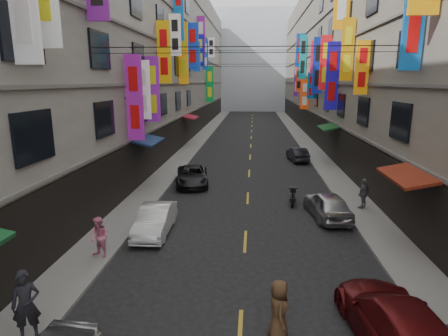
% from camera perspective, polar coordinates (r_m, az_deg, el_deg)
% --- Properties ---
extents(sidewalk_left, '(2.00, 90.00, 0.12)m').
position_cam_1_polar(sidewalk_left, '(39.74, -4.60, 3.58)').
color(sidewalk_left, slate).
rests_on(sidewalk_left, ground).
extents(sidewalk_right, '(2.00, 90.00, 0.12)m').
position_cam_1_polar(sidewalk_right, '(39.66, 12.81, 3.27)').
color(sidewalk_right, slate).
rests_on(sidewalk_right, ground).
extents(building_row_left, '(10.14, 90.00, 19.00)m').
position_cam_1_polar(building_row_left, '(40.69, -13.59, 16.81)').
color(building_row_left, gray).
rests_on(building_row_left, ground).
extents(building_row_right, '(10.14, 90.00, 19.00)m').
position_cam_1_polar(building_row_right, '(40.54, 22.27, 16.25)').
color(building_row_right, gray).
rests_on(building_row_right, ground).
extents(haze_block, '(18.00, 8.00, 22.00)m').
position_cam_1_polar(haze_block, '(88.81, 4.54, 15.87)').
color(haze_block, silver).
rests_on(haze_block, ground).
extents(shop_signage, '(14.00, 55.00, 11.91)m').
position_cam_1_polar(shop_signage, '(32.05, 3.95, 17.66)').
color(shop_signage, '#0D21A1').
rests_on(shop_signage, ground).
extents(street_awnings, '(13.99, 35.20, 0.41)m').
position_cam_1_polar(street_awnings, '(23.03, 0.69, 4.12)').
color(street_awnings, '#155127').
rests_on(street_awnings, ground).
extents(overhead_cables, '(14.00, 38.04, 1.24)m').
position_cam_1_polar(overhead_cables, '(26.79, 4.15, 17.79)').
color(overhead_cables, black).
rests_on(overhead_cables, ground).
extents(lane_markings, '(0.12, 80.20, 0.01)m').
position_cam_1_polar(lane_markings, '(36.30, 4.05, 2.59)').
color(lane_markings, gold).
rests_on(lane_markings, ground).
extents(scooter_far_right, '(0.55, 1.80, 1.14)m').
position_cam_1_polar(scooter_far_right, '(20.92, 10.45, -4.22)').
color(scooter_far_right, black).
rests_on(scooter_far_right, ground).
extents(car_left_mid, '(1.40, 3.79, 1.24)m').
position_cam_1_polar(car_left_mid, '(16.93, -10.45, -7.76)').
color(car_left_mid, white).
rests_on(car_left_mid, ground).
extents(car_left_far, '(2.66, 4.57, 1.20)m').
position_cam_1_polar(car_left_far, '(24.34, -4.87, -1.21)').
color(car_left_far, black).
rests_on(car_left_far, ground).
extents(car_right_near, '(2.43, 5.01, 1.40)m').
position_cam_1_polar(car_right_near, '(10.91, 24.90, -20.84)').
color(car_right_near, '#5D1012').
rests_on(car_right_near, ground).
extents(car_right_mid, '(2.08, 4.06, 1.32)m').
position_cam_1_polar(car_right_mid, '(19.14, 15.47, -5.42)').
color(car_right_mid, '#B1B1B6').
rests_on(car_right_mid, ground).
extents(car_right_far, '(1.70, 3.67, 1.16)m').
position_cam_1_polar(car_right_far, '(32.15, 11.13, 2.07)').
color(car_right_far, '#222228').
rests_on(car_right_far, ground).
extents(pedestrian_lnear, '(0.88, 0.85, 1.87)m').
position_cam_1_polar(pedestrian_lnear, '(11.25, -27.93, -17.97)').
color(pedestrian_lnear, black).
rests_on(pedestrian_lnear, sidewalk_left).
extents(pedestrian_lfar, '(0.90, 0.77, 1.56)m').
position_cam_1_polar(pedestrian_lfar, '(14.93, -18.45, -10.00)').
color(pedestrian_lfar, pink).
rests_on(pedestrian_lfar, sidewalk_left).
extents(pedestrian_rfar, '(1.04, 1.04, 1.60)m').
position_cam_1_polar(pedestrian_rfar, '(20.69, 20.52, -3.67)').
color(pedestrian_rfar, slate).
rests_on(pedestrian_rfar, sidewalk_right).
extents(pedestrian_crossing, '(0.61, 0.85, 1.67)m').
position_cam_1_polar(pedestrian_crossing, '(10.37, 8.33, -20.69)').
color(pedestrian_crossing, '#4F341F').
rests_on(pedestrian_crossing, ground).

